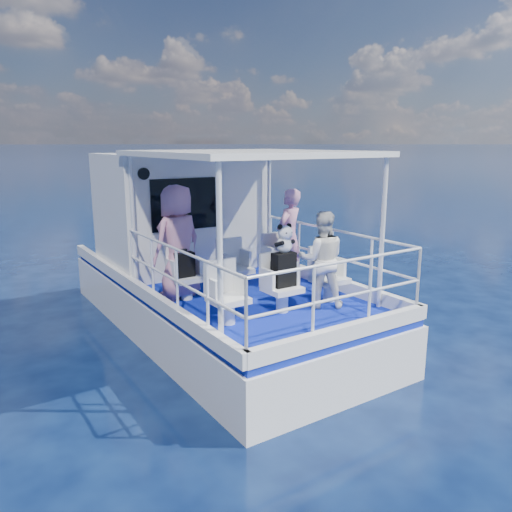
{
  "coord_description": "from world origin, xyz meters",
  "views": [
    {
      "loc": [
        -4.09,
        -6.65,
        3.3
      ],
      "look_at": [
        0.01,
        -0.4,
        1.59
      ],
      "focal_mm": 35.0,
      "sensor_mm": 36.0,
      "label": 1
    }
  ],
  "objects_px": {
    "backpack_center": "(284,270)",
    "panda": "(284,238)",
    "passenger_port_fwd": "(178,242)",
    "passenger_stbd_aft": "(322,259)"
  },
  "relations": [
    {
      "from": "passenger_stbd_aft",
      "to": "panda",
      "type": "height_order",
      "value": "passenger_stbd_aft"
    },
    {
      "from": "backpack_center",
      "to": "panda",
      "type": "relative_size",
      "value": 1.21
    },
    {
      "from": "passenger_port_fwd",
      "to": "passenger_stbd_aft",
      "type": "distance_m",
      "value": 2.23
    },
    {
      "from": "passenger_port_fwd",
      "to": "passenger_stbd_aft",
      "type": "relative_size",
      "value": 1.24
    },
    {
      "from": "backpack_center",
      "to": "panda",
      "type": "height_order",
      "value": "panda"
    },
    {
      "from": "passenger_stbd_aft",
      "to": "backpack_center",
      "type": "distance_m",
      "value": 0.63
    },
    {
      "from": "passenger_port_fwd",
      "to": "backpack_center",
      "type": "height_order",
      "value": "passenger_port_fwd"
    },
    {
      "from": "backpack_center",
      "to": "passenger_port_fwd",
      "type": "bearing_deg",
      "value": 123.6
    },
    {
      "from": "passenger_port_fwd",
      "to": "backpack_center",
      "type": "bearing_deg",
      "value": 107.63
    },
    {
      "from": "passenger_port_fwd",
      "to": "backpack_center",
      "type": "distance_m",
      "value": 1.77
    }
  ]
}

